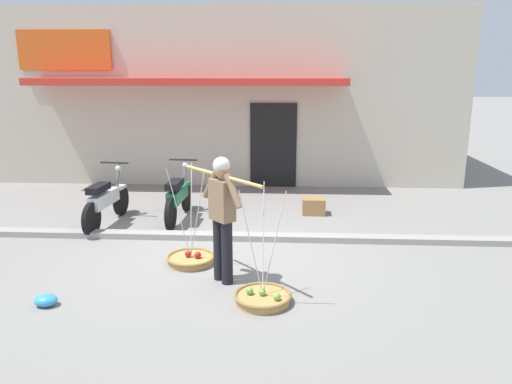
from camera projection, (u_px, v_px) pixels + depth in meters
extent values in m
plane|color=gray|center=(225.00, 255.00, 7.49)|extent=(90.00, 90.00, 0.00)
cube|color=gray|center=(230.00, 236.00, 8.16)|extent=(20.00, 0.24, 0.10)
cylinder|color=black|center=(219.00, 249.00, 6.53)|extent=(0.15, 0.15, 0.86)
cylinder|color=black|center=(227.00, 253.00, 6.39)|extent=(0.15, 0.15, 0.86)
cube|color=#84664C|center=(222.00, 200.00, 6.29)|extent=(0.38, 0.38, 0.54)
sphere|color=tan|center=(221.00, 169.00, 6.19)|extent=(0.21, 0.21, 0.21)
sphere|color=silver|center=(221.00, 165.00, 6.18)|extent=(0.22, 0.22, 0.22)
cylinder|color=#84664C|center=(211.00, 184.00, 6.42)|extent=(0.30, 0.31, 0.43)
cylinder|color=#84664C|center=(233.00, 191.00, 6.07)|extent=(0.30, 0.31, 0.43)
cylinder|color=tan|center=(222.00, 176.00, 6.21)|extent=(1.14, 1.21, 0.04)
cylinder|color=#B2894C|center=(191.00, 260.00, 7.15)|extent=(0.67, 0.67, 0.09)
torus|color=olive|center=(191.00, 257.00, 7.14)|extent=(0.71, 0.71, 0.05)
sphere|color=#AD1F1B|center=(198.00, 255.00, 7.10)|extent=(0.10, 0.10, 0.10)
sphere|color=#AE201B|center=(188.00, 254.00, 7.15)|extent=(0.10, 0.10, 0.10)
sphere|color=#71AF42|center=(196.00, 255.00, 7.12)|extent=(0.09, 0.09, 0.09)
cylinder|color=silver|center=(191.00, 210.00, 7.13)|extent=(0.01, 0.32, 1.36)
cylinder|color=silver|center=(179.00, 214.00, 6.91)|extent=(0.28, 0.17, 1.36)
cylinder|color=silver|center=(197.00, 215.00, 6.90)|extent=(0.28, 0.17, 1.36)
cylinder|color=#B2894C|center=(263.00, 299.00, 5.95)|extent=(0.67, 0.67, 0.09)
torus|color=olive|center=(263.00, 295.00, 5.94)|extent=(0.71, 0.71, 0.05)
sphere|color=#71AF42|center=(262.00, 292.00, 5.93)|extent=(0.09, 0.09, 0.09)
sphere|color=#77B846|center=(277.00, 297.00, 5.81)|extent=(0.09, 0.09, 0.09)
sphere|color=#69A23E|center=(250.00, 291.00, 5.96)|extent=(0.09, 0.09, 0.09)
cylinder|color=silver|center=(263.00, 239.00, 5.92)|extent=(0.01, 0.32, 1.36)
cylinder|color=silver|center=(251.00, 245.00, 5.71)|extent=(0.28, 0.17, 1.36)
cylinder|color=silver|center=(274.00, 245.00, 5.69)|extent=(0.28, 0.17, 1.36)
cylinder|color=black|center=(121.00, 200.00, 9.48)|extent=(0.13, 0.58, 0.58)
cylinder|color=black|center=(92.00, 219.00, 8.29)|extent=(0.13, 0.58, 0.58)
cube|color=silver|center=(120.00, 187.00, 9.42)|extent=(0.16, 0.29, 0.06)
cube|color=silver|center=(104.00, 199.00, 8.74)|extent=(0.27, 0.91, 0.24)
cube|color=black|center=(98.00, 188.00, 8.50)|extent=(0.27, 0.58, 0.12)
cylinder|color=slate|center=(117.00, 182.00, 9.29)|extent=(0.08, 0.30, 0.76)
cylinder|color=black|center=(114.00, 163.00, 9.12)|extent=(0.54, 0.08, 0.04)
sphere|color=silver|center=(118.00, 168.00, 9.31)|extent=(0.11, 0.11, 0.11)
cylinder|color=black|center=(187.00, 196.00, 9.78)|extent=(0.10, 0.58, 0.58)
cylinder|color=black|center=(171.00, 214.00, 8.58)|extent=(0.10, 0.58, 0.58)
cube|color=#19663D|center=(186.00, 184.00, 9.72)|extent=(0.15, 0.28, 0.06)
cube|color=#19663D|center=(177.00, 195.00, 9.03)|extent=(0.23, 0.91, 0.24)
cube|color=black|center=(174.00, 184.00, 8.80)|extent=(0.24, 0.57, 0.12)
cylinder|color=slate|center=(185.00, 178.00, 9.59)|extent=(0.07, 0.30, 0.76)
cylinder|color=black|center=(183.00, 160.00, 9.42)|extent=(0.54, 0.05, 0.04)
sphere|color=silver|center=(185.00, 165.00, 9.60)|extent=(0.11, 0.11, 0.11)
cube|color=beige|center=(207.00, 93.00, 13.88)|extent=(13.00, 5.00, 4.20)
cube|color=red|center=(186.00, 82.00, 10.88)|extent=(7.15, 1.00, 0.16)
cube|color=#DB5B1E|center=(64.00, 50.00, 11.30)|extent=(2.20, 0.08, 0.90)
cube|color=black|center=(273.00, 146.00, 11.61)|extent=(1.10, 0.06, 2.00)
ellipsoid|color=#3393D1|center=(46.00, 300.00, 5.86)|extent=(0.28, 0.22, 0.14)
cube|color=olive|center=(314.00, 206.00, 9.56)|extent=(0.44, 0.36, 0.32)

